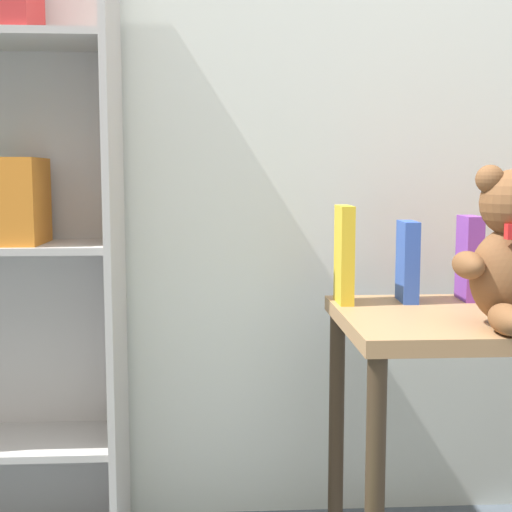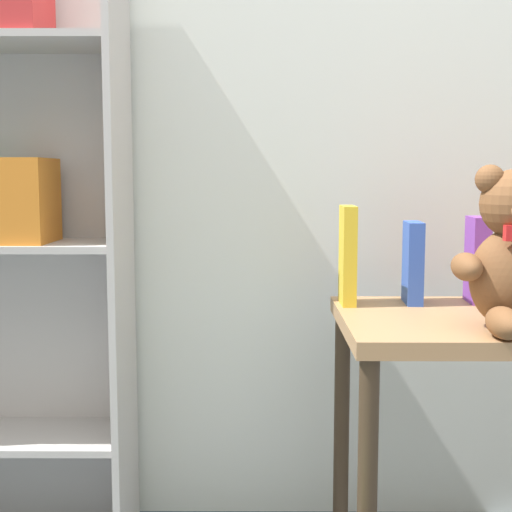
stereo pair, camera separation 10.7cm
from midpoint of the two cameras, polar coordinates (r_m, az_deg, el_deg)
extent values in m
cube|color=silver|center=(2.04, 6.33, 14.38)|extent=(4.80, 0.06, 2.50)
cube|color=#BCB7B2|center=(1.84, -12.86, 0.76)|extent=(0.02, 0.27, 1.58)
cube|color=#BCB7B2|center=(2.03, -20.61, 1.04)|extent=(0.62, 0.02, 1.58)
cube|color=#BCB7B2|center=(2.02, -21.11, -13.72)|extent=(0.58, 0.25, 0.02)
cube|color=orange|center=(1.87, -19.92, 4.15)|extent=(0.11, 0.19, 0.21)
cube|color=#9E754C|center=(1.71, 16.84, -4.98)|extent=(0.70, 0.51, 0.04)
cylinder|color=#37291A|center=(1.52, 7.38, -19.26)|extent=(0.04, 0.04, 0.62)
cylinder|color=#37291A|center=(1.93, 4.83, -13.49)|extent=(0.04, 0.04, 0.62)
ellipsoid|color=brown|center=(1.57, 17.93, -1.53)|extent=(0.18, 0.13, 0.21)
sphere|color=brown|center=(1.54, 16.34, 5.93)|extent=(0.06, 0.06, 0.06)
ellipsoid|color=brown|center=(1.52, 14.70, -0.71)|extent=(0.06, 0.11, 0.06)
ellipsoid|color=brown|center=(1.47, 17.50, -4.89)|extent=(0.06, 0.12, 0.06)
cube|color=gold|center=(1.75, 5.34, 0.12)|extent=(0.03, 0.11, 0.24)
cube|color=#2D51B7|center=(1.79, 10.38, -0.44)|extent=(0.04, 0.11, 0.20)
cube|color=purple|center=(1.85, 15.14, -0.17)|extent=(0.05, 0.10, 0.21)
camera|label=1|loc=(0.05, -91.87, -0.22)|focal=50.00mm
camera|label=2|loc=(0.05, 88.13, 0.22)|focal=50.00mm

